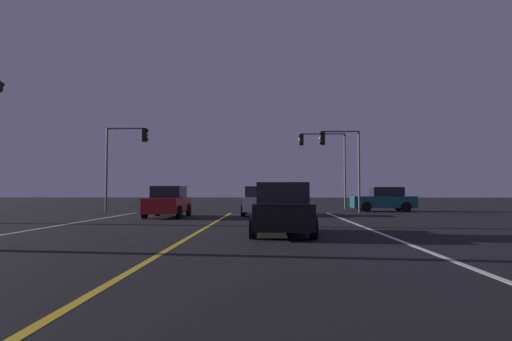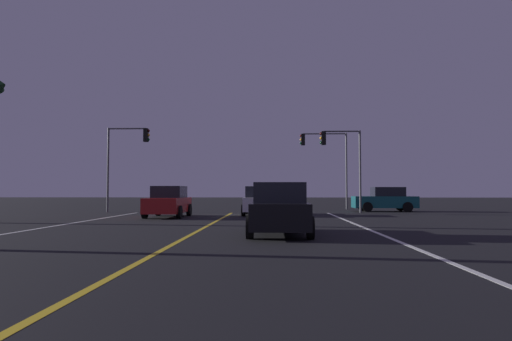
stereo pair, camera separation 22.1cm
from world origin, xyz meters
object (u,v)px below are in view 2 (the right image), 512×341
Objects in this scene: traffic_light_near_right at (341,152)px; traffic_light_far_right at (325,153)px; car_oncoming at (168,202)px; car_ahead_far at (260,201)px; traffic_light_near_left at (127,150)px; car_lead_same_lane at (279,210)px; car_crossing_side at (385,200)px.

traffic_light_near_right is 5.53m from traffic_light_far_right.
car_oncoming and car_ahead_far have the same top height.
car_oncoming is 0.76× the size of traffic_light_near_left.
car_oncoming is 1.00× the size of car_ahead_far.
traffic_light_far_right is at bearing 21.63° from traffic_light_near_left.
car_ahead_far is at bearing 4.72° from car_lead_same_lane.
car_lead_same_lane is at bearing 74.03° from traffic_light_near_right.
car_oncoming is at bearing 28.06° from car_crossing_side.
traffic_light_near_right is 14.31m from traffic_light_near_left.
traffic_light_far_right is at bearing 137.77° from car_oncoming.
car_oncoming is 0.79× the size of traffic_light_near_right.
traffic_light_far_right is (3.85, 20.49, 3.61)m from car_lead_same_lane.
traffic_light_near_left is (-14.30, 0.00, 0.18)m from traffic_light_near_right.
traffic_light_near_left reaches higher than car_ahead_far.
traffic_light_near_left is (-17.64, -1.94, 3.38)m from car_crossing_side.
car_lead_same_lane is 18.57m from car_crossing_side.
car_ahead_far is 10.08m from traffic_light_near_left.
car_oncoming and car_lead_same_lane have the same top height.
car_crossing_side is at bearing -149.82° from traffic_light_near_right.
traffic_light_near_right is (-3.33, -1.94, 3.19)m from car_crossing_side.
traffic_light_near_right is at bearing 117.35° from car_oncoming.
car_oncoming is at bearing 27.35° from traffic_light_near_right.
car_lead_same_lane and car_ahead_far have the same top height.
traffic_light_near_left is 14.92m from traffic_light_far_right.
traffic_light_far_right is at bearing -29.75° from car_ahead_far.
traffic_light_near_left is (-10.01, 14.99, 3.38)m from car_lead_same_lane.
car_lead_same_lane is 12.06m from car_ahead_far.
car_ahead_far is (-8.62, -4.92, 0.00)m from car_crossing_side.
car_oncoming is 11.96m from traffic_light_near_right.
traffic_light_near_left reaches higher than car_crossing_side.
traffic_light_far_right is at bearing -43.37° from car_crossing_side.
car_oncoming and car_crossing_side have the same top height.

